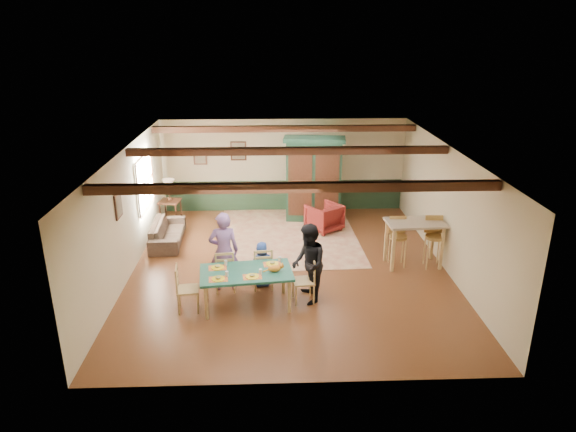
{
  "coord_description": "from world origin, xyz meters",
  "views": [
    {
      "loc": [
        -0.43,
        -10.48,
        5.1
      ],
      "look_at": [
        -0.02,
        0.29,
        1.15
      ],
      "focal_mm": 32.0,
      "sensor_mm": 36.0,
      "label": 1
    }
  ],
  "objects_px": {
    "dining_table": "(247,289)",
    "dining_chair_end_right": "(303,280)",
    "dining_chair_far_right": "(263,267)",
    "dining_chair_end_left": "(188,288)",
    "armchair": "(324,217)",
    "counter_table": "(413,244)",
    "person_child": "(262,264)",
    "person_man": "(224,251)",
    "armoire": "(314,179)",
    "bar_stool_right": "(434,243)",
    "cat": "(274,268)",
    "person_woman": "(309,264)",
    "sofa": "(167,232)",
    "bar_stool_left": "(398,242)",
    "table_lamp": "(169,190)",
    "end_table": "(171,212)",
    "dining_chair_far_left": "(225,270)"
  },
  "relations": [
    {
      "from": "dining_chair_far_left",
      "to": "person_woman",
      "type": "relative_size",
      "value": 0.58
    },
    {
      "from": "dining_chair_end_right",
      "to": "person_woman",
      "type": "xyz_separation_m",
      "value": [
        0.1,
        0.01,
        0.34
      ]
    },
    {
      "from": "cat",
      "to": "dining_chair_end_right",
      "type": "bearing_deg",
      "value": 9.46
    },
    {
      "from": "dining_chair_far_right",
      "to": "armoire",
      "type": "height_order",
      "value": "armoire"
    },
    {
      "from": "person_man",
      "to": "cat",
      "type": "xyz_separation_m",
      "value": [
        1.02,
        -0.76,
        -0.02
      ]
    },
    {
      "from": "bar_stool_right",
      "to": "person_child",
      "type": "bearing_deg",
      "value": -164.99
    },
    {
      "from": "dining_table",
      "to": "dining_chair_far_left",
      "type": "distance_m",
      "value": 0.81
    },
    {
      "from": "person_woman",
      "to": "counter_table",
      "type": "height_order",
      "value": "person_woman"
    },
    {
      "from": "dining_chair_far_left",
      "to": "person_child",
      "type": "xyz_separation_m",
      "value": [
        0.76,
        0.17,
        0.03
      ]
    },
    {
      "from": "dining_table",
      "to": "dining_chair_end_right",
      "type": "height_order",
      "value": "dining_chair_end_right"
    },
    {
      "from": "dining_chair_far_right",
      "to": "armoire",
      "type": "distance_m",
      "value": 4.32
    },
    {
      "from": "cat",
      "to": "bar_stool_left",
      "type": "distance_m",
      "value": 3.3
    },
    {
      "from": "dining_chair_end_left",
      "to": "armchair",
      "type": "bearing_deg",
      "value": -43.51
    },
    {
      "from": "person_man",
      "to": "counter_table",
      "type": "distance_m",
      "value": 4.3
    },
    {
      "from": "dining_table",
      "to": "dining_chair_end_right",
      "type": "xyz_separation_m",
      "value": [
        1.11,
        0.13,
        0.1
      ]
    },
    {
      "from": "person_woman",
      "to": "dining_chair_end_left",
      "type": "bearing_deg",
      "value": -90.0
    },
    {
      "from": "person_child",
      "to": "dining_chair_end_left",
      "type": "bearing_deg",
      "value": 27.3
    },
    {
      "from": "person_woman",
      "to": "armchair",
      "type": "distance_m",
      "value": 3.86
    },
    {
      "from": "dining_chair_far_right",
      "to": "bar_stool_right",
      "type": "distance_m",
      "value": 3.92
    },
    {
      "from": "dining_chair_far_left",
      "to": "end_table",
      "type": "relative_size",
      "value": 1.4
    },
    {
      "from": "sofa",
      "to": "counter_table",
      "type": "relative_size",
      "value": 1.44
    },
    {
      "from": "dining_chair_end_right",
      "to": "cat",
      "type": "height_order",
      "value": "dining_chair_end_right"
    },
    {
      "from": "person_man",
      "to": "person_child",
      "type": "relative_size",
      "value": 1.72
    },
    {
      "from": "end_table",
      "to": "dining_chair_end_left",
      "type": "bearing_deg",
      "value": -76.21
    },
    {
      "from": "person_child",
      "to": "sofa",
      "type": "relative_size",
      "value": 0.53
    },
    {
      "from": "armoire",
      "to": "counter_table",
      "type": "height_order",
      "value": "armoire"
    },
    {
      "from": "table_lamp",
      "to": "armchair",
      "type": "bearing_deg",
      "value": -9.44
    },
    {
      "from": "cat",
      "to": "armoire",
      "type": "xyz_separation_m",
      "value": [
        1.15,
        4.8,
        0.36
      ]
    },
    {
      "from": "dining_table",
      "to": "bar_stool_left",
      "type": "bearing_deg",
      "value": 26.81
    },
    {
      "from": "armoire",
      "to": "counter_table",
      "type": "relative_size",
      "value": 1.84
    },
    {
      "from": "person_woman",
      "to": "cat",
      "type": "height_order",
      "value": "person_woman"
    },
    {
      "from": "dining_chair_far_left",
      "to": "counter_table",
      "type": "xyz_separation_m",
      "value": [
        4.17,
        1.03,
        0.07
      ]
    },
    {
      "from": "dining_chair_end_left",
      "to": "bar_stool_left",
      "type": "bearing_deg",
      "value": -74.44
    },
    {
      "from": "dining_chair_end_right",
      "to": "armoire",
      "type": "bearing_deg",
      "value": 166.12
    },
    {
      "from": "dining_chair_far_left",
      "to": "sofa",
      "type": "relative_size",
      "value": 0.5
    },
    {
      "from": "armchair",
      "to": "table_lamp",
      "type": "bearing_deg",
      "value": -45.7
    },
    {
      "from": "dining_chair_end_right",
      "to": "cat",
      "type": "bearing_deg",
      "value": -80.54
    },
    {
      "from": "dining_chair_end_right",
      "to": "table_lamp",
      "type": "height_order",
      "value": "table_lamp"
    },
    {
      "from": "person_woman",
      "to": "person_child",
      "type": "height_order",
      "value": "person_woman"
    },
    {
      "from": "dining_chair_far_right",
      "to": "armchair",
      "type": "height_order",
      "value": "dining_chair_far_right"
    },
    {
      "from": "dining_table",
      "to": "person_child",
      "type": "xyz_separation_m",
      "value": [
        0.3,
        0.82,
        0.12
      ]
    },
    {
      "from": "dining_chair_far_right",
      "to": "bar_stool_right",
      "type": "bearing_deg",
      "value": -174.28
    },
    {
      "from": "armchair",
      "to": "counter_table",
      "type": "xyz_separation_m",
      "value": [
        1.79,
        -2.22,
        0.16
      ]
    },
    {
      "from": "dining_chair_far_right",
      "to": "counter_table",
      "type": "bearing_deg",
      "value": -171.16
    },
    {
      "from": "dining_chair_far_right",
      "to": "dining_chair_end_left",
      "type": "distance_m",
      "value": 1.66
    },
    {
      "from": "dining_chair_far_right",
      "to": "person_child",
      "type": "height_order",
      "value": "person_child"
    },
    {
      "from": "end_table",
      "to": "dining_chair_far_right",
      "type": "bearing_deg",
      "value": -56.3
    },
    {
      "from": "dining_chair_end_right",
      "to": "end_table",
      "type": "distance_m",
      "value": 5.61
    },
    {
      "from": "armoire",
      "to": "sofa",
      "type": "bearing_deg",
      "value": -152.07
    },
    {
      "from": "armoire",
      "to": "sofa",
      "type": "xyz_separation_m",
      "value": [
        -3.82,
        -1.52,
        -0.9
      ]
    }
  ]
}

